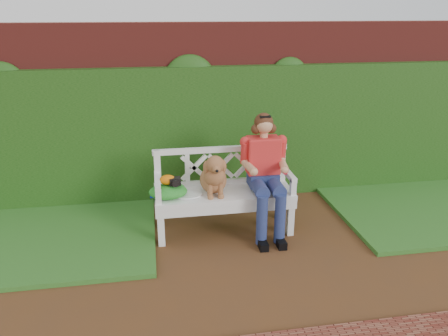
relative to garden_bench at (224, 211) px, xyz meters
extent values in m
plane|color=#583319|center=(0.33, -0.71, -0.24)|extent=(60.00, 60.00, 0.00)
cube|color=maroon|center=(0.33, 1.19, 0.86)|extent=(10.00, 0.30, 2.20)
cube|color=#346220|center=(0.33, 0.97, 0.61)|extent=(10.00, 0.18, 1.70)
cube|color=#255D1C|center=(-2.07, 0.19, -0.21)|extent=(2.60, 2.00, 0.05)
cube|color=#255D1C|center=(2.73, 0.19, -0.21)|extent=(2.60, 2.00, 0.05)
cube|color=black|center=(-0.53, -0.06, 0.42)|extent=(0.12, 0.09, 0.08)
ellipsoid|color=orange|center=(-0.60, -0.04, 0.43)|extent=(0.18, 0.14, 0.10)
camera|label=1|loc=(-0.72, -4.31, 2.11)|focal=35.00mm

